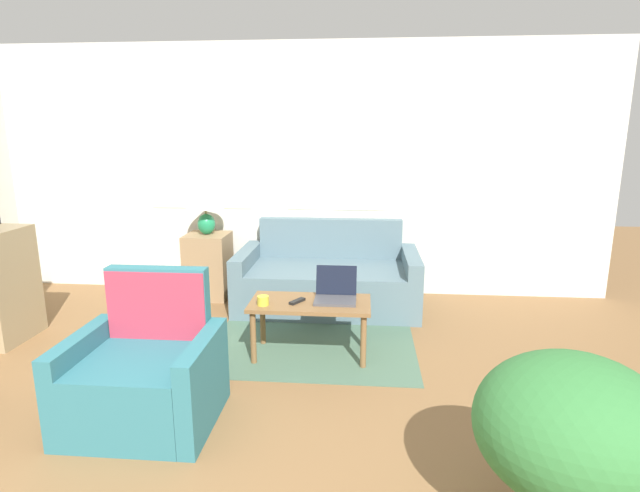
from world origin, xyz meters
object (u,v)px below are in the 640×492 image
object	(u,v)px
couch	(328,280)
armchair	(147,376)
laptop	(336,293)
cup_navy	(263,301)
coffee_table	(310,309)
potted_plant	(572,432)
tv_remote	(297,301)
table_lamp	(205,202)

from	to	relation	value
couch	armchair	bearing A→B (deg)	-113.97
laptop	cup_navy	size ratio (longest dim) A/B	3.65
couch	coffee_table	bearing A→B (deg)	-92.67
potted_plant	tv_remote	bearing A→B (deg)	129.20
laptop	potted_plant	world-z (taller)	potted_plant
coffee_table	laptop	size ratio (longest dim) A/B	2.90
table_lamp	couch	bearing A→B (deg)	-7.00
tv_remote	potted_plant	size ratio (longest dim) A/B	0.18
coffee_table	potted_plant	size ratio (longest dim) A/B	1.12
tv_remote	armchair	bearing A→B (deg)	-130.62
couch	armchair	size ratio (longest dim) A/B	2.00
armchair	table_lamp	xyz separation A→B (m)	(-0.33, 2.28, 0.74)
armchair	cup_navy	size ratio (longest dim) A/B	10.15
armchair	potted_plant	world-z (taller)	armchair
couch	laptop	world-z (taller)	couch
laptop	couch	bearing A→B (deg)	97.04
coffee_table	cup_navy	bearing A→B (deg)	-162.51
couch	laptop	bearing A→B (deg)	-82.96
armchair	potted_plant	xyz separation A→B (m)	(2.15, -0.74, 0.24)
laptop	coffee_table	bearing A→B (deg)	-161.59
armchair	table_lamp	distance (m)	2.42
table_lamp	potted_plant	xyz separation A→B (m)	(2.48, -3.02, -0.50)
table_lamp	laptop	bearing A→B (deg)	-41.94
couch	laptop	size ratio (longest dim) A/B	5.55
table_lamp	laptop	xyz separation A→B (m)	(1.41, -1.26, -0.51)
table_lamp	cup_navy	distance (m)	1.76
laptop	cup_navy	xyz separation A→B (m)	(-0.53, -0.17, -0.02)
table_lamp	tv_remote	bearing A→B (deg)	-50.47
coffee_table	table_lamp	bearing A→B (deg)	132.47
table_lamp	laptop	distance (m)	1.96
couch	tv_remote	bearing A→B (deg)	-97.20
cup_navy	potted_plant	distance (m)	2.26
table_lamp	armchair	bearing A→B (deg)	-81.86
potted_plant	armchair	bearing A→B (deg)	160.94
potted_plant	couch	bearing A→B (deg)	112.85
cup_navy	armchair	bearing A→B (deg)	-122.91
cup_navy	tv_remote	distance (m)	0.26
coffee_table	laptop	xyz separation A→B (m)	(0.19, 0.06, 0.11)
cup_navy	potted_plant	size ratio (longest dim) A/B	0.11
table_lamp	tv_remote	world-z (taller)	table_lamp
armchair	cup_navy	xyz separation A→B (m)	(0.55, 0.84, 0.20)
table_lamp	cup_navy	world-z (taller)	table_lamp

